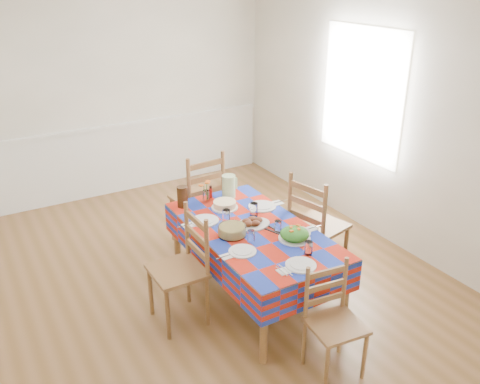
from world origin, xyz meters
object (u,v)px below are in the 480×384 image
Objects in this scene: tea_pitcher at (183,197)px; chair_right at (315,227)px; chair_left at (182,269)px; dining_table at (253,236)px; green_pitcher at (229,186)px; chair_near at (333,322)px; chair_far at (199,199)px; meat_platter at (252,223)px.

chair_right is at bearing -35.52° from tea_pitcher.
chair_right is at bearing 89.55° from chair_left.
chair_right is (0.68, -0.01, -0.08)m from dining_table.
chair_near is (-0.14, -1.78, -0.37)m from green_pitcher.
green_pitcher is (0.14, 0.69, 0.19)m from dining_table.
chair_right is (0.68, -1.09, -0.01)m from chair_far.
chair_far is at bearing 109.35° from green_pitcher.
chair_right is (0.66, -0.07, -0.18)m from meat_platter.
green_pitcher is at bearing 78.36° from dining_table.
dining_table is 2.05× the size of chair_near.
dining_table is 0.73m from green_pitcher.
meat_platter is at bearing 94.50° from chair_left.
chair_right is at bearing -5.76° from meat_platter.
dining_table is at bearing 96.72° from chair_near.
chair_near is at bearing 134.43° from chair_right.
chair_right reaches higher than chair_left.
meat_platter reaches higher than dining_table.
chair_near is 0.80× the size of chair_far.
chair_left is 1.36m from chair_right.
chair_near is (0.00, -1.09, -0.18)m from dining_table.
meat_platter is 1.04m from chair_far.
chair_near is 1.29m from chair_left.
chair_near is at bearing -79.23° from tea_pitcher.
meat_platter is at bearing 67.99° from dining_table.
chair_left is (-0.34, -0.72, -0.29)m from tea_pitcher.
chair_left reaches higher than dining_table.
green_pitcher is 0.27× the size of chair_near.
meat_platter is (0.02, 0.06, 0.10)m from dining_table.
tea_pitcher is at bearing 118.65° from meat_platter.
chair_right reaches higher than dining_table.
tea_pitcher is 1.28m from chair_right.
chair_left reaches higher than meat_platter.
dining_table is at bearing -64.68° from tea_pitcher.
tea_pitcher is (-0.36, 0.66, 0.08)m from meat_platter.
meat_platter is 1.18m from chair_near.
dining_table is 1.63× the size of chair_far.
chair_left is at bearing -175.52° from meat_platter.
chair_far is at bearing 147.54° from chair_left.
green_pitcher is at bearing 24.21° from chair_right.
chair_near is (0.34, -1.80, -0.36)m from tea_pitcher.
tea_pitcher is at bearing 41.04° from chair_right.
meat_platter is 0.34× the size of chair_left.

